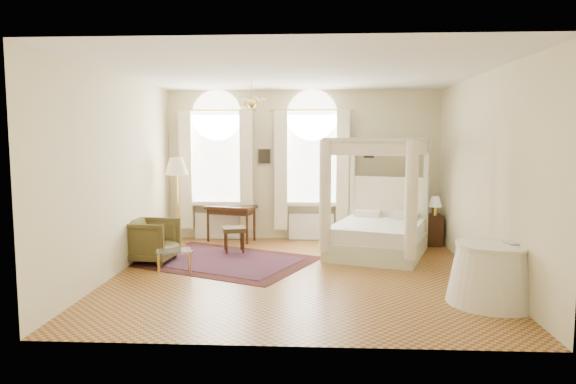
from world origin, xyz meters
The scene contains 18 objects.
ground centered at (0.00, 0.00, 0.00)m, with size 6.00×6.00×0.00m, color #A86E30.
room_walls centered at (0.00, 0.00, 1.98)m, with size 6.00×6.00×6.00m.
window_left centered at (-1.90, 2.87, 1.49)m, with size 1.62×0.27×3.29m.
window_right centered at (0.20, 2.87, 1.49)m, with size 1.62×0.27×3.29m.
chandelier centered at (-0.90, 1.20, 2.91)m, with size 0.51×0.45×0.50m.
wall_pictures centered at (0.09, 2.97, 1.89)m, with size 2.54×0.03×0.39m.
canopy_bed centered at (1.48, 1.47, 0.51)m, with size 2.26×2.50×2.26m.
nightstand centered at (2.70, 2.44, 0.33)m, with size 0.46×0.41×0.65m, color #371C0F.
nightstand_lamp centered at (2.77, 2.34, 0.91)m, with size 0.27×0.27×0.39m.
writing_desk centered at (-1.55, 2.65, 0.67)m, with size 1.15×0.79×0.78m.
laptop centered at (-1.46, 2.65, 0.79)m, with size 0.30×0.19×0.02m, color black.
stool centered at (-1.32, 1.56, 0.42)m, with size 0.53×0.53×0.50m.
armchair centered at (-2.70, 0.69, 0.39)m, with size 0.84×0.87×0.79m, color #473E1E.
coffee_table centered at (-2.06, -0.09, 0.36)m, with size 0.69×0.59×0.40m.
floor_lamp centered at (-2.56, 2.02, 1.58)m, with size 0.48×0.48×1.85m.
oriental_rug centered at (-1.43, 0.83, 0.01)m, with size 3.79×3.34×0.01m.
side_table centered at (2.70, -1.37, 0.41)m, with size 1.21×1.21×0.83m.
book centered at (2.86, -1.38, 0.84)m, with size 0.19×0.26×0.02m, color black.
Camera 1 is at (0.28, -8.35, 2.25)m, focal length 32.00 mm.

